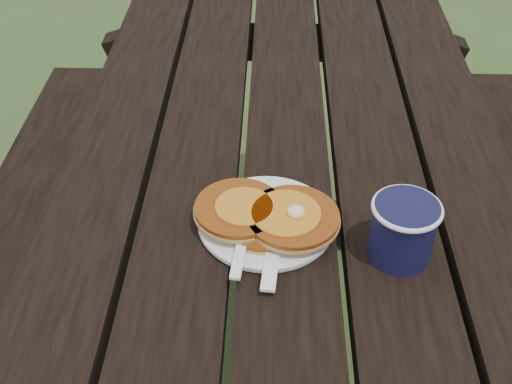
{
  "coord_description": "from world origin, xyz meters",
  "views": [
    {
      "loc": [
        -0.03,
        -0.79,
        1.4
      ],
      "look_at": [
        -0.05,
        -0.07,
        0.8
      ],
      "focal_mm": 45.0,
      "sensor_mm": 36.0,
      "label": 1
    }
  ],
  "objects_px": {
    "picnic_table": "(281,335)",
    "coffee_cup": "(403,227)",
    "plate": "(266,222)",
    "pancake_stack": "(267,215)"
  },
  "relations": [
    {
      "from": "picnic_table",
      "to": "coffee_cup",
      "type": "bearing_deg",
      "value": -43.06
    },
    {
      "from": "plate",
      "to": "coffee_cup",
      "type": "distance_m",
      "value": 0.2
    },
    {
      "from": "coffee_cup",
      "to": "plate",
      "type": "bearing_deg",
      "value": 163.42
    },
    {
      "from": "pancake_stack",
      "to": "coffee_cup",
      "type": "relative_size",
      "value": 2.21
    },
    {
      "from": "plate",
      "to": "pancake_stack",
      "type": "bearing_deg",
      "value": -80.07
    },
    {
      "from": "plate",
      "to": "coffee_cup",
      "type": "relative_size",
      "value": 2.06
    },
    {
      "from": "pancake_stack",
      "to": "coffee_cup",
      "type": "distance_m",
      "value": 0.19
    },
    {
      "from": "plate",
      "to": "pancake_stack",
      "type": "xyz_separation_m",
      "value": [
        0.0,
        -0.01,
        0.02
      ]
    },
    {
      "from": "picnic_table",
      "to": "plate",
      "type": "xyz_separation_m",
      "value": [
        -0.03,
        -0.09,
        0.39
      ]
    },
    {
      "from": "picnic_table",
      "to": "pancake_stack",
      "type": "relative_size",
      "value": 8.52
    }
  ]
}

